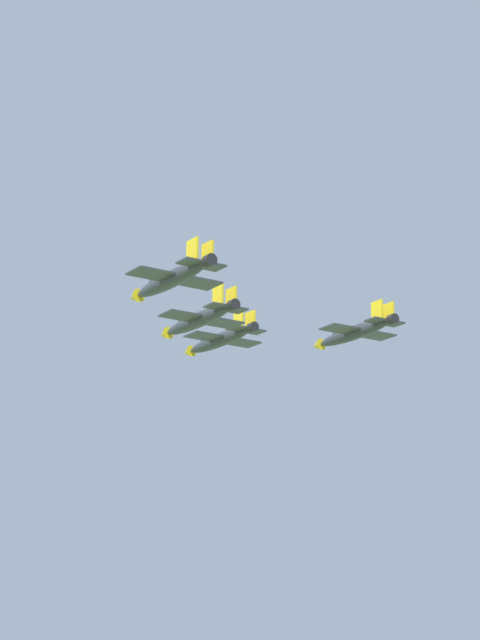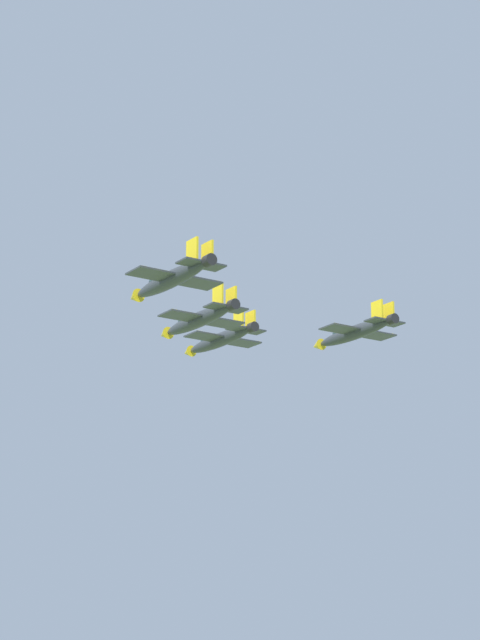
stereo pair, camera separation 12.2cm
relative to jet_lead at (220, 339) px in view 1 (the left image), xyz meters
The scene contains 4 objects.
jet_lead is the anchor object (origin of this frame).
jet_left_wingman 19.53m from the jet_lead, 102.38° to the right, with size 11.20×16.60×3.80m.
jet_right_wingman 19.37m from the jet_lead, 21.65° to the right, with size 11.29×16.74×3.83m.
jet_left_outer 38.87m from the jet_lead, 102.38° to the right, with size 11.05×16.36×3.75m.
Camera 1 is at (-5.14, -192.42, 114.46)m, focal length 70.55 mm.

